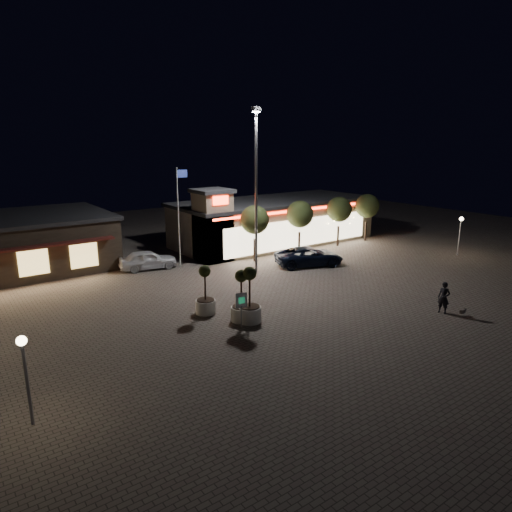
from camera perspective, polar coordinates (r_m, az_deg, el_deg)
ground at (r=28.43m, az=6.23°, el=-6.51°), size 90.00×90.00×0.00m
retail_building at (r=45.50m, az=1.94°, el=4.39°), size 20.40×8.40×6.10m
floodlight_pole at (r=34.20m, az=0.02°, el=9.22°), size 0.60×0.40×12.38m
flagpole at (r=36.74m, az=-9.57°, el=5.80°), size 0.95×0.10×8.00m
lamp_post_east at (r=44.32m, az=24.18°, el=3.18°), size 0.36×0.36×3.48m
lamp_post_south at (r=18.40m, az=-26.96°, el=-11.82°), size 0.36×0.36×3.48m
string_tree_a at (r=38.23m, az=-0.18°, el=4.54°), size 2.42×2.42×4.79m
string_tree_b at (r=41.30m, az=5.50°, el=5.21°), size 2.42×2.42×4.79m
string_tree_c at (r=44.72m, az=10.35°, el=5.74°), size 2.42×2.42×4.79m
string_tree_d at (r=47.65m, az=13.72°, el=6.09°), size 2.42×2.42×4.79m
pickup_truck at (r=37.70m, az=6.66°, el=-0.03°), size 6.14×4.41×1.55m
white_sedan at (r=37.44m, az=-13.36°, el=-0.44°), size 4.78×2.64×1.54m
pedestrian at (r=29.41m, az=22.42°, el=-4.84°), size 0.61×0.79×1.92m
dog at (r=29.70m, az=24.50°, el=-6.24°), size 0.55×0.21×0.30m
planter_left at (r=27.38m, az=-6.34°, el=-5.30°), size 1.21×1.21×2.97m
planter_mid at (r=26.14m, az=-1.82°, el=-6.14°), size 1.23×1.23×3.02m
planter_right at (r=25.95m, az=-0.79°, el=-6.13°), size 1.32×1.32×3.25m
valet_sign at (r=25.16m, az=-1.85°, el=-5.91°), size 0.64×0.22×1.96m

